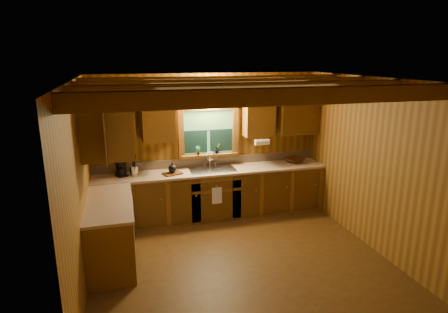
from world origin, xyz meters
name	(u,v)px	position (x,y,z in m)	size (l,w,h in m)	color
room	(239,174)	(0.00, 0.00, 1.30)	(4.20, 4.20, 4.20)	#4C3112
ceiling_beams	(240,88)	(0.00, 0.00, 2.49)	(4.20, 2.54, 0.18)	brown
base_cabinets	(189,203)	(-0.49, 1.28, 0.43)	(4.20, 2.22, 0.86)	brown
countertop	(189,178)	(-0.48, 1.29, 0.88)	(4.20, 2.24, 0.04)	tan
backsplash	(209,161)	(0.00, 1.89, 0.98)	(4.20, 0.02, 0.16)	tan
dishwasher_panel	(133,224)	(-1.47, 0.68, 0.43)	(0.02, 0.60, 0.80)	white
upper_cabinets	(181,121)	(-0.56, 1.42, 1.84)	(4.19, 1.77, 0.78)	brown
window	(209,133)	(0.00, 1.87, 1.53)	(1.12, 0.08, 1.00)	brown
window_sill	(209,155)	(0.00, 1.82, 1.12)	(1.06, 0.14, 0.04)	brown
wall_sconce	(210,99)	(0.00, 1.75, 2.16)	(0.45, 0.21, 0.17)	black
paper_towel_roll	(262,142)	(0.92, 1.53, 1.37)	(0.11, 0.11, 0.27)	white
dish_towel	(217,196)	(0.00, 1.26, 0.52)	(0.18, 0.01, 0.30)	white
sink	(212,172)	(0.00, 1.60, 0.86)	(0.82, 0.48, 0.43)	silver
coffee_maker	(121,168)	(-1.59, 1.67, 1.04)	(0.16, 0.20, 0.28)	black
utensil_crock	(134,170)	(-1.38, 1.64, 0.99)	(0.13, 0.13, 0.38)	silver
cutting_board	(173,173)	(-0.73, 1.52, 0.91)	(0.31, 0.22, 0.03)	#513311
teakettle	(172,169)	(-0.73, 1.52, 1.00)	(0.15, 0.15, 0.18)	black
wicker_basket	(295,160)	(1.66, 1.65, 0.94)	(0.36, 0.36, 0.09)	#48230C
potted_plant_left	(198,150)	(-0.22, 1.78, 1.23)	(0.09, 0.06, 0.18)	#513311
potted_plant_right	(217,148)	(0.15, 1.81, 1.24)	(0.10, 0.08, 0.19)	#513311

